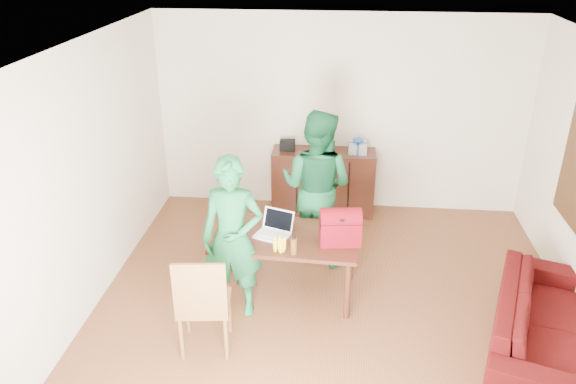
# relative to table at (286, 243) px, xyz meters

# --- Properties ---
(room) EXTENTS (5.20, 5.70, 2.90)m
(room) POSITION_rel_table_xyz_m (0.52, -0.36, 0.68)
(room) COLOR #482712
(room) RESTS_ON ground
(table) EXTENTS (1.55, 0.92, 0.71)m
(table) POSITION_rel_table_xyz_m (0.00, 0.00, 0.00)
(table) COLOR black
(table) RESTS_ON ground
(chair) EXTENTS (0.52, 0.51, 1.04)m
(chair) POSITION_rel_table_xyz_m (-0.66, -0.95, -0.32)
(chair) COLOR brown
(chair) RESTS_ON ground
(person_near) EXTENTS (0.63, 0.42, 1.71)m
(person_near) POSITION_rel_table_xyz_m (-0.50, -0.35, 0.23)
(person_near) COLOR #166634
(person_near) RESTS_ON ground
(person_far) EXTENTS (1.08, 0.96, 1.84)m
(person_far) POSITION_rel_table_xyz_m (0.27, 0.82, 0.29)
(person_far) COLOR #12542D
(person_far) RESTS_ON ground
(laptop) EXTENTS (0.41, 0.34, 0.24)m
(laptop) POSITION_rel_table_xyz_m (-0.15, -0.02, 0.13)
(laptop) COLOR white
(laptop) RESTS_ON table
(bananas) EXTENTS (0.19, 0.13, 0.07)m
(bananas) POSITION_rel_table_xyz_m (-0.03, -0.33, 0.12)
(bananas) COLOR yellow
(bananas) RESTS_ON table
(bottle) EXTENTS (0.07, 0.07, 0.20)m
(bottle) POSITION_rel_table_xyz_m (0.11, -0.34, 0.18)
(bottle) COLOR #593114
(bottle) RESTS_ON table
(red_bag) EXTENTS (0.44, 0.29, 0.30)m
(red_bag) POSITION_rel_table_xyz_m (0.56, -0.08, 0.24)
(red_bag) COLOR maroon
(red_bag) RESTS_ON table
(sofa) EXTENTS (1.36, 2.13, 0.58)m
(sofa) POSITION_rel_table_xyz_m (2.46, -0.64, -0.33)
(sofa) COLOR #3B070B
(sofa) RESTS_ON ground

